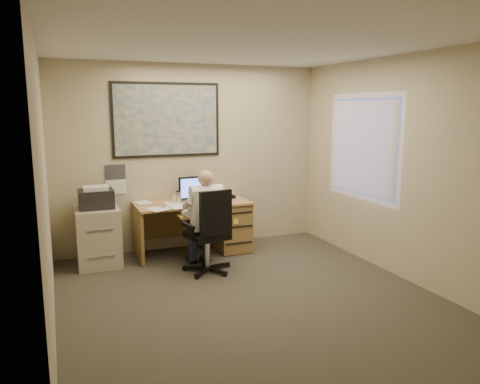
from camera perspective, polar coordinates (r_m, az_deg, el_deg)
name	(u,v)px	position (r m, az deg, el deg)	size (l,w,h in m)	color
room_shell	(252,178)	(4.87, 1.51, 1.70)	(4.00, 4.50, 2.70)	#38352B
desk	(214,221)	(6.87, -3.14, -3.56)	(1.60, 0.97, 1.09)	tan
world_map	(167,120)	(6.83, -8.91, 8.67)	(1.56, 0.03, 1.06)	#1E4C93
wall_calendar	(116,180)	(6.78, -14.92, 1.46)	(0.28, 0.01, 0.42)	white
window_blinds	(363,147)	(6.53, 14.75, 5.31)	(0.06, 1.40, 1.30)	beige
filing_cabinet	(98,231)	(6.51, -16.94, -4.57)	(0.56, 0.67, 1.07)	#BBAD97
office_chair	(208,248)	(5.97, -3.95, -6.88)	(0.75, 0.75, 1.09)	black
person	(206,221)	(5.96, -4.14, -3.58)	(0.53, 0.75, 1.31)	white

